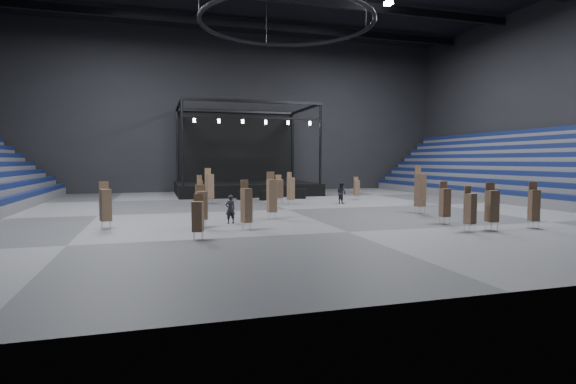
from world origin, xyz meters
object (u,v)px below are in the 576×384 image
object	(u,v)px
flight_case_left	(243,195)
chair_stack_4	(445,202)
flight_case_right	(298,194)
chair_stack_6	(272,195)
chair_stack_2	(198,216)
chair_stack_8	(419,191)
flight_case_mid	(268,195)
chair_stack_11	(291,188)
chair_stack_14	(279,188)
chair_stack_12	(357,188)
crew_member	(341,193)
man_center	(230,209)
chair_stack_0	(492,205)
chair_stack_3	(246,204)
chair_stack_7	(200,189)
chair_stack_10	(209,186)
chair_stack_1	(470,208)
chair_stack_5	(105,204)
stage	(244,180)
chair_stack_16	(534,205)
chair_stack_9	(420,189)
chair_stack_13	(201,205)
chair_stack_15	(423,191)

from	to	relation	value
flight_case_left	chair_stack_4	world-z (taller)	chair_stack_4
flight_case_right	chair_stack_6	distance (m)	14.59
flight_case_left	flight_case_right	xyz separation A→B (m)	(5.04, -0.50, 0.07)
chair_stack_2	chair_stack_8	xyz separation A→B (m)	(17.82, 10.53, 0.07)
flight_case_mid	chair_stack_6	xyz separation A→B (m)	(-2.85, -12.56, 0.99)
chair_stack_11	chair_stack_14	distance (m)	1.29
chair_stack_2	chair_stack_12	world-z (taller)	chair_stack_12
flight_case_right	chair_stack_4	distance (m)	18.19
flight_case_right	crew_member	world-z (taller)	crew_member
man_center	chair_stack_0	bearing A→B (deg)	138.70
chair_stack_3	man_center	xyz separation A→B (m)	(-0.40, 2.55, -0.49)
chair_stack_7	chair_stack_10	size ratio (longest dim) A/B	0.80
chair_stack_1	chair_stack_5	distance (m)	18.28
chair_stack_3	chair_stack_8	size ratio (longest dim) A/B	1.19
chair_stack_8	chair_stack_14	bearing A→B (deg)	154.48
chair_stack_7	chair_stack_12	distance (m)	13.79
chair_stack_5	chair_stack_3	bearing A→B (deg)	-40.89
flight_case_right	chair_stack_0	size ratio (longest dim) A/B	0.56
chair_stack_5	chair_stack_14	distance (m)	16.16
chair_stack_0	stage	bearing A→B (deg)	111.34
chair_stack_2	chair_stack_6	world-z (taller)	chair_stack_6
stage	chair_stack_0	bearing A→B (deg)	-75.75
crew_member	flight_case_mid	bearing A→B (deg)	29.61
flight_case_mid	chair_stack_12	size ratio (longest dim) A/B	0.66
chair_stack_16	chair_stack_11	bearing A→B (deg)	134.97
chair_stack_10	chair_stack_5	bearing A→B (deg)	-142.76
chair_stack_5	chair_stack_9	size ratio (longest dim) A/B	0.77
flight_case_right	chair_stack_0	world-z (taller)	chair_stack_0
stage	chair_stack_3	xyz separation A→B (m)	(-4.60, -24.63, -0.17)
flight_case_right	chair_stack_16	distance (m)	21.54
chair_stack_8	chair_stack_7	bearing A→B (deg)	158.85
chair_stack_1	flight_case_left	bearing A→B (deg)	96.24
chair_stack_1	chair_stack_14	bearing A→B (deg)	94.55
chair_stack_10	flight_case_mid	bearing A→B (deg)	-1.57
stage	flight_case_right	size ratio (longest dim) A/B	10.46
chair_stack_4	chair_stack_11	bearing A→B (deg)	115.37
flight_case_left	chair_stack_11	bearing A→B (deg)	-64.00
chair_stack_10	chair_stack_13	size ratio (longest dim) A/B	1.29
chair_stack_16	chair_stack_4	bearing A→B (deg)	158.73
flight_case_mid	chair_stack_12	bearing A→B (deg)	-13.40
chair_stack_10	chair_stack_12	size ratio (longest dim) A/B	1.41
chair_stack_5	chair_stack_13	xyz separation A→B (m)	(4.73, -0.95, -0.07)
chair_stack_4	chair_stack_11	size ratio (longest dim) A/B	0.90
flight_case_left	chair_stack_16	size ratio (longest dim) A/B	0.47
chair_stack_7	chair_stack_15	xyz separation A→B (m)	(17.22, -5.15, -0.11)
stage	chair_stack_9	bearing A→B (deg)	-69.34
flight_case_right	chair_stack_9	bearing A→B (deg)	-72.30
chair_stack_0	chair_stack_10	xyz separation A→B (m)	(-11.99, 17.74, 0.23)
chair_stack_6	chair_stack_11	distance (m)	8.94
chair_stack_5	crew_member	xyz separation A→B (m)	(16.98, 9.26, -0.40)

